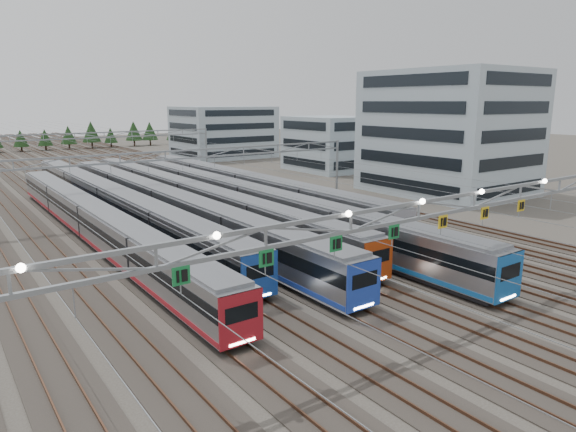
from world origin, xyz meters
TOP-DOWN VIEW (x-y plane):
  - ground at (0.00, 0.00)m, footprint 400.00×400.00m
  - track_bed at (0.00, 100.00)m, footprint 54.00×260.00m
  - train_a at (-11.25, 32.00)m, footprint 2.81×59.27m
  - train_b at (-6.75, 41.18)m, footprint 2.94×67.23m
  - train_c at (-2.25, 35.48)m, footprint 2.96×66.72m
  - train_d at (2.25, 38.56)m, footprint 2.93×66.52m
  - train_e at (6.75, 31.49)m, footprint 3.02×67.95m
  - train_f at (11.25, 39.82)m, footprint 3.13×57.86m
  - gantry_near at (-0.05, -0.12)m, footprint 56.36×0.61m
  - gantry_mid at (0.00, 40.00)m, footprint 56.36×0.36m
  - gantry_far at (0.00, 85.00)m, footprint 56.36×0.36m
  - depot_bldg_south at (41.28, 29.76)m, footprint 18.00×22.00m
  - depot_bldg_mid at (43.95, 60.50)m, footprint 14.00×16.00m
  - depot_bldg_north at (38.26, 95.82)m, footprint 22.00×18.00m
  - treeline at (2.25, 141.18)m, footprint 100.10×5.60m

SIDE VIEW (x-z plane):
  - ground at x=0.00m, z-range 0.00..0.00m
  - track_bed at x=0.00m, z-range -1.22..4.20m
  - train_a at x=-11.25m, z-range 0.25..3.91m
  - train_d at x=2.25m, z-range 0.25..4.07m
  - train_b at x=-6.75m, z-range 0.25..4.08m
  - train_c at x=-2.25m, z-range 0.25..4.11m
  - train_e at x=6.75m, z-range 0.25..4.18m
  - train_f at x=11.25m, z-range 0.25..4.33m
  - treeline at x=2.25m, z-range 0.72..7.74m
  - depot_bldg_mid at x=43.95m, z-range 0.00..10.85m
  - depot_bldg_north at x=38.26m, z-range 0.00..12.58m
  - gantry_mid at x=0.00m, z-range 2.39..10.39m
  - gantry_far at x=0.00m, z-range 2.39..10.39m
  - gantry_near at x=-0.05m, z-range 3.05..11.13m
  - depot_bldg_south at x=41.28m, z-range 0.00..18.35m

